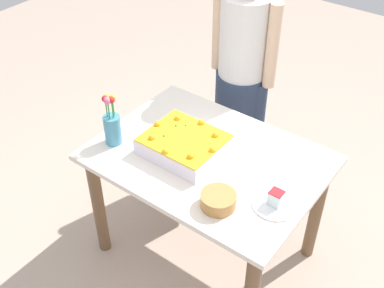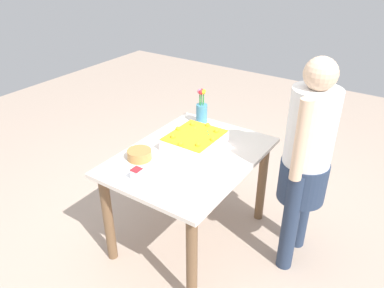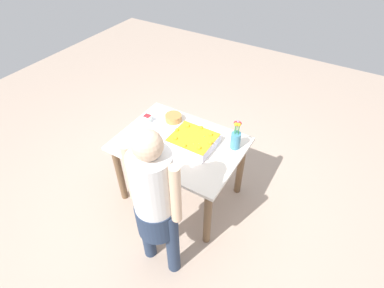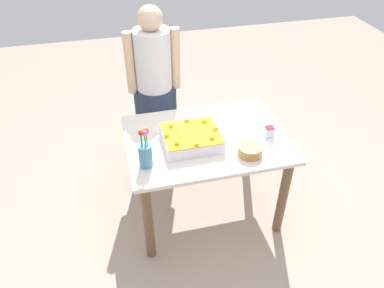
{
  "view_description": "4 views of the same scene",
  "coord_description": "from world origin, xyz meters",
  "views": [
    {
      "loc": [
        1.06,
        -1.55,
        2.33
      ],
      "look_at": [
        -0.05,
        -0.07,
        0.84
      ],
      "focal_mm": 45.0,
      "sensor_mm": 36.0,
      "label": 1
    },
    {
      "loc": [
        1.86,
        1.26,
        2.07
      ],
      "look_at": [
        -0.06,
        -0.02,
        0.8
      ],
      "focal_mm": 35.0,
      "sensor_mm": 36.0,
      "label": 2
    },
    {
      "loc": [
        -1.17,
        1.73,
        2.59
      ],
      "look_at": [
        -0.12,
        -0.02,
        0.76
      ],
      "focal_mm": 28.0,
      "sensor_mm": 36.0,
      "label": 3
    },
    {
      "loc": [
        -0.62,
        -2.09,
        2.36
      ],
      "look_at": [
        -0.12,
        -0.08,
        0.77
      ],
      "focal_mm": 35.0,
      "sensor_mm": 36.0,
      "label": 4
    }
  ],
  "objects": [
    {
      "name": "cake_knife",
      "position": [
        0.29,
        0.22,
        0.74
      ],
      "size": [
        0.09,
        0.22,
        0.0
      ],
      "primitive_type": "cube",
      "rotation": [
        0.0,
        0.0,
        4.42
      ],
      "color": "silver",
      "rests_on": "dining_table"
    },
    {
      "name": "flower_vase",
      "position": [
        -0.47,
        -0.2,
        0.85
      ],
      "size": [
        0.09,
        0.09,
        0.29
      ],
      "color": "teal",
      "rests_on": "dining_table"
    },
    {
      "name": "ground_plane",
      "position": [
        0.0,
        0.0,
        0.0
      ],
      "size": [
        8.0,
        8.0,
        0.0
      ],
      "primitive_type": "plane",
      "color": "tan"
    },
    {
      "name": "serving_plate_with_slice",
      "position": [
        0.44,
        -0.1,
        0.76
      ],
      "size": [
        0.21,
        0.21,
        0.08
      ],
      "color": "white",
      "rests_on": "dining_table"
    },
    {
      "name": "fruit_bowl",
      "position": [
        0.24,
        -0.26,
        0.78
      ],
      "size": [
        0.17,
        0.17,
        0.07
      ],
      "primitive_type": "cylinder",
      "color": "#B47D40",
      "rests_on": "dining_table"
    },
    {
      "name": "person_standing",
      "position": [
        -0.26,
        0.73,
        0.85
      ],
      "size": [
        0.45,
        0.31,
        1.49
      ],
      "rotation": [
        0.0,
        0.0,
        -1.57
      ],
      "color": "#26344D",
      "rests_on": "ground_plane"
    },
    {
      "name": "dining_table",
      "position": [
        0.0,
        0.0,
        0.61
      ],
      "size": [
        1.15,
        0.85,
        0.74
      ],
      "color": "silver",
      "rests_on": "ground_plane"
    },
    {
      "name": "sheet_cake",
      "position": [
        -0.12,
        -0.04,
        0.79
      ],
      "size": [
        0.39,
        0.34,
        0.12
      ],
      "color": "white",
      "rests_on": "dining_table"
    }
  ]
}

